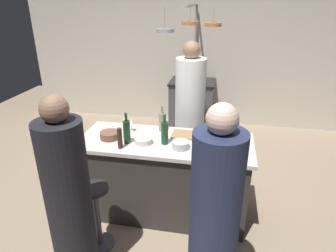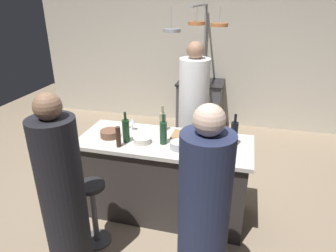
{
  "view_description": "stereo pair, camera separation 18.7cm",
  "coord_description": "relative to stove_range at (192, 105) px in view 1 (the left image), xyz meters",
  "views": [
    {
      "loc": [
        0.55,
        -2.72,
        2.27
      ],
      "look_at": [
        0.0,
        0.15,
        1.0
      ],
      "focal_mm": 31.95,
      "sensor_mm": 36.0,
      "label": 1
    },
    {
      "loc": [
        0.74,
        -2.67,
        2.27
      ],
      "look_at": [
        0.0,
        0.15,
        1.0
      ],
      "focal_mm": 31.95,
      "sensor_mm": 36.0,
      "label": 2
    }
  ],
  "objects": [
    {
      "name": "wine_bottle_white",
      "position": [
        -0.08,
        -2.22,
        0.56
      ],
      "size": [
        0.07,
        0.07,
        0.29
      ],
      "color": "gray",
      "rests_on": "kitchen_island"
    },
    {
      "name": "ground_plane",
      "position": [
        0.0,
        -2.45,
        -0.45
      ],
      "size": [
        9.0,
        9.0,
        0.0
      ],
      "primitive_type": "plane",
      "color": "gray"
    },
    {
      "name": "mixing_bowl_ceramic",
      "position": [
        -0.21,
        -2.55,
        0.48
      ],
      "size": [
        0.18,
        0.18,
        0.06
      ],
      "primitive_type": "cylinder",
      "color": "silver",
      "rests_on": "kitchen_island"
    },
    {
      "name": "cutting_board",
      "position": [
        0.21,
        -2.29,
        0.46
      ],
      "size": [
        0.32,
        0.22,
        0.02
      ],
      "primitive_type": "cube",
      "color": "#997047",
      "rests_on": "kitchen_island"
    },
    {
      "name": "back_wall",
      "position": [
        0.0,
        0.4,
        0.85
      ],
      "size": [
        6.4,
        0.16,
        2.6
      ],
      "primitive_type": "cube",
      "color": "beige",
      "rests_on": "ground_plane"
    },
    {
      "name": "mixing_bowl_steel",
      "position": [
        0.18,
        -2.59,
        0.49
      ],
      "size": [
        0.17,
        0.17,
        0.07
      ],
      "primitive_type": "cylinder",
      "color": "#B7B7BC",
      "rests_on": "kitchen_island"
    },
    {
      "name": "kitchen_island",
      "position": [
        0.0,
        -2.45,
        0.01
      ],
      "size": [
        1.8,
        0.72,
        0.9
      ],
      "color": "#332D2B",
      "rests_on": "ground_plane"
    },
    {
      "name": "pepper_mill",
      "position": [
        -0.4,
        -2.69,
        0.56
      ],
      "size": [
        0.05,
        0.05,
        0.21
      ],
      "primitive_type": "cylinder",
      "color": "#382319",
      "rests_on": "kitchen_island"
    },
    {
      "name": "stove_range",
      "position": [
        0.0,
        0.0,
        0.0
      ],
      "size": [
        0.8,
        0.64,
        0.89
      ],
      "color": "#47474C",
      "rests_on": "ground_plane"
    },
    {
      "name": "wine_bottle_red",
      "position": [
        -0.37,
        -2.57,
        0.58
      ],
      "size": [
        0.07,
        0.07,
        0.32
      ],
      "color": "#143319",
      "rests_on": "kitchen_island"
    },
    {
      "name": "chef",
      "position": [
        0.14,
        -1.56,
        0.38
      ],
      "size": [
        0.38,
        0.38,
        1.79
      ],
      "color": "white",
      "rests_on": "ground_plane"
    },
    {
      "name": "wine_bottle_rose",
      "position": [
        0.45,
        -2.32,
        0.57
      ],
      "size": [
        0.07,
        0.07,
        0.31
      ],
      "color": "#B78C8E",
      "rests_on": "kitchen_island"
    },
    {
      "name": "wine_glass_near_right_guest",
      "position": [
        -0.5,
        -2.26,
        0.56
      ],
      "size": [
        0.07,
        0.07,
        0.15
      ],
      "color": "silver",
      "rests_on": "kitchen_island"
    },
    {
      "name": "guest_left",
      "position": [
        -0.56,
        -3.45,
        0.33
      ],
      "size": [
        0.35,
        0.35,
        1.67
      ],
      "color": "black",
      "rests_on": "ground_plane"
    },
    {
      "name": "wine_bottle_dark",
      "position": [
        0.69,
        -2.38,
        0.58
      ],
      "size": [
        0.07,
        0.07,
        0.33
      ],
      "color": "black",
      "rests_on": "kitchen_island"
    },
    {
      "name": "guest_right",
      "position": [
        0.56,
        -3.46,
        0.34
      ],
      "size": [
        0.36,
        0.36,
        1.69
      ],
      "color": "#262D4C",
      "rests_on": "ground_plane"
    },
    {
      "name": "bar_stool_left",
      "position": [
        -0.54,
        -3.07,
        -0.07
      ],
      "size": [
        0.28,
        0.28,
        0.68
      ],
      "color": "#4C4C51",
      "rests_on": "ground_plane"
    },
    {
      "name": "bar_stool_right",
      "position": [
        0.52,
        -3.07,
        -0.07
      ],
      "size": [
        0.28,
        0.28,
        0.68
      ],
      "color": "#4C4C51",
      "rests_on": "ground_plane"
    },
    {
      "name": "overhead_pot_rack",
      "position": [
        0.01,
        -0.52,
        1.23
      ],
      "size": [
        0.89,
        1.41,
        2.17
      ],
      "color": "gray",
      "rests_on": "ground_plane"
    },
    {
      "name": "wine_bottle_green",
      "position": [
        0.01,
        -2.52,
        0.58
      ],
      "size": [
        0.07,
        0.07,
        0.32
      ],
      "color": "#193D23",
      "rests_on": "kitchen_island"
    },
    {
      "name": "mixing_bowl_wooden",
      "position": [
        -0.58,
        -2.51,
        0.49
      ],
      "size": [
        0.2,
        0.2,
        0.07
      ],
      "primitive_type": "cylinder",
      "color": "brown",
      "rests_on": "kitchen_island"
    },
    {
      "name": "wine_glass_by_chef",
      "position": [
        -0.41,
        -2.28,
        0.56
      ],
      "size": [
        0.07,
        0.07,
        0.15
      ],
      "color": "silver",
      "rests_on": "kitchen_island"
    }
  ]
}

